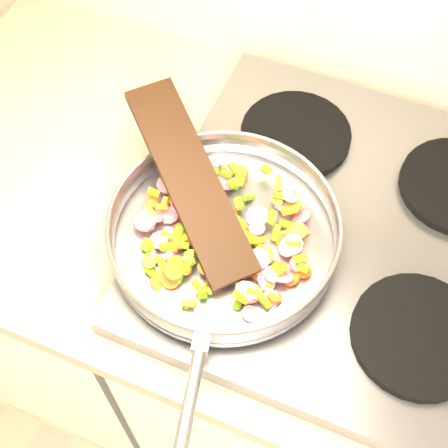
% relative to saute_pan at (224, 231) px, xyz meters
% --- Properties ---
extents(cooktop, '(0.60, 0.60, 0.04)m').
position_rel_saute_pan_xyz_m(cooktop, '(0.17, 0.11, -0.07)').
color(cooktop, '#939399').
rests_on(cooktop, counter_top).
extents(grate_fl, '(0.19, 0.19, 0.02)m').
position_rel_saute_pan_xyz_m(grate_fl, '(0.03, -0.03, -0.04)').
color(grate_fl, black).
rests_on(grate_fl, cooktop).
extents(grate_fr, '(0.19, 0.19, 0.02)m').
position_rel_saute_pan_xyz_m(grate_fr, '(0.31, -0.03, -0.04)').
color(grate_fr, black).
rests_on(grate_fr, cooktop).
extents(grate_bl, '(0.19, 0.19, 0.02)m').
position_rel_saute_pan_xyz_m(grate_bl, '(0.03, 0.25, -0.04)').
color(grate_bl, black).
rests_on(grate_bl, cooktop).
extents(saute_pan, '(0.38, 0.55, 0.05)m').
position_rel_saute_pan_xyz_m(saute_pan, '(0.00, 0.00, 0.00)').
color(saute_pan, '#9E9EA5').
rests_on(saute_pan, grate_fl).
extents(vegetable_heap, '(0.29, 0.27, 0.05)m').
position_rel_saute_pan_xyz_m(vegetable_heap, '(0.00, -0.00, -0.01)').
color(vegetable_heap, yellow).
rests_on(vegetable_heap, saute_pan).
extents(wooden_spatula, '(0.30, 0.28, 0.10)m').
position_rel_saute_pan_xyz_m(wooden_spatula, '(-0.07, 0.04, 0.03)').
color(wooden_spatula, black).
rests_on(wooden_spatula, saute_pan).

